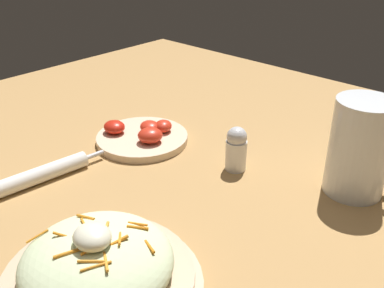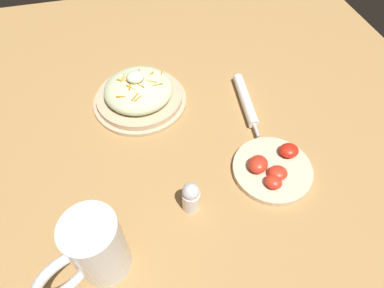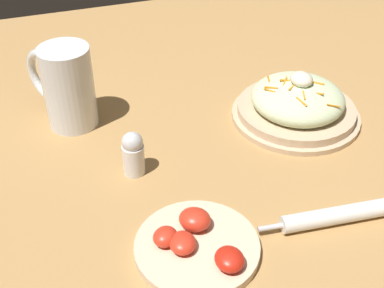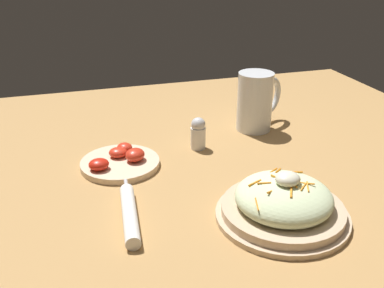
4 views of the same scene
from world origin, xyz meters
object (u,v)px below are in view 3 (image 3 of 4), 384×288
Objects in this scene: salad_plate at (297,104)px; beer_mug at (67,89)px; tomato_plate at (197,245)px; salt_shaker at (133,153)px; napkin_roll at (338,215)px.

beer_mug reaches higher than salad_plate.
tomato_plate is at bearing -49.05° from salad_plate.
salad_plate is at bearing 72.60° from beer_mug.
salt_shaker is at bearing -80.38° from salad_plate.
beer_mug is (-0.12, -0.40, 0.04)m from salad_plate.
tomato_plate is (0.25, -0.28, -0.02)m from salad_plate.
beer_mug is 0.51m from napkin_roll.
tomato_plate is (-0.01, -0.21, -0.00)m from napkin_roll.
napkin_roll is (0.26, -0.07, -0.02)m from salad_plate.
beer_mug is 1.95× the size of salt_shaker.
napkin_roll is 0.32m from salt_shaker.
napkin_roll is at bearing -15.51° from salad_plate.
beer_mug reaches higher than tomato_plate.
salad_plate is 1.13× the size of napkin_roll.
salad_plate is 0.38m from tomato_plate.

